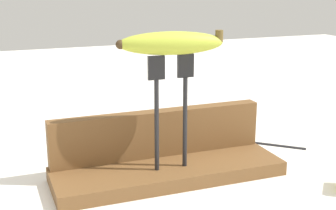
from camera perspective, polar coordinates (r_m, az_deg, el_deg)
ground_plane at (r=0.80m, az=0.00°, el=-8.54°), size 3.00×3.00×0.00m
wooden_board at (r=0.79m, az=0.00°, el=-7.79°), size 0.37×0.12×0.02m
board_backstop at (r=0.82m, az=-1.19°, el=-3.32°), size 0.36×0.03×0.08m
fork_stand_center at (r=0.74m, az=0.36°, el=0.38°), size 0.07×0.01×0.18m
banana_raised_center at (r=0.72m, az=0.36°, el=7.29°), size 0.16×0.07×0.04m
fork_fallen_near at (r=0.97m, az=9.15°, el=-4.15°), size 0.14×0.13×0.01m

